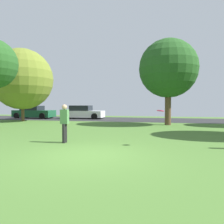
{
  "coord_description": "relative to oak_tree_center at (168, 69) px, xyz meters",
  "views": [
    {
      "loc": [
        2.27,
        -6.6,
        1.65
      ],
      "look_at": [
        0.0,
        3.45,
        1.25
      ],
      "focal_mm": 35.56,
      "sensor_mm": 36.0,
      "label": 1
    }
  ],
  "objects": [
    {
      "name": "parked_car_white",
      "position": [
        -8.92,
        5.39,
        -3.65
      ],
      "size": [
        4.52,
        2.07,
        1.43
      ],
      "color": "white",
      "rests_on": "ground_plane"
    },
    {
      "name": "road_strip",
      "position": [
        -2.71,
        5.11,
        -4.3
      ],
      "size": [
        44.0,
        6.4,
        0.01
      ],
      "primitive_type": "cube",
      "color": "#28282B",
      "rests_on": "ground_plane"
    },
    {
      "name": "birch_tree_lone",
      "position": [
        -13.01,
        0.65,
        -0.42
      ],
      "size": [
        5.57,
        5.57,
        6.67
      ],
      "color": "brown",
      "rests_on": "ground_plane"
    },
    {
      "name": "person_thrower",
      "position": [
        -4.43,
        -8.9,
        -3.42
      ],
      "size": [
        0.33,
        0.3,
        1.61
      ],
      "rotation": [
        0.0,
        0.0,
        0.03
      ],
      "color": "black",
      "rests_on": "ground_plane"
    },
    {
      "name": "ground_plane",
      "position": [
        -2.71,
        -10.89,
        -4.3
      ],
      "size": [
        44.0,
        44.0,
        0.0
      ],
      "primitive_type": "plane",
      "color": "#47702D"
    },
    {
      "name": "oak_tree_center",
      "position": [
        0.0,
        0.0,
        0.0
      ],
      "size": [
        4.46,
        4.46,
        6.55
      ],
      "color": "brown",
      "rests_on": "ground_plane"
    },
    {
      "name": "frisbee_disc",
      "position": [
        -0.5,
        -8.77,
        -2.93
      ],
      "size": [
        0.38,
        0.38,
        0.07
      ],
      "color": "#EA2D6B"
    },
    {
      "name": "parked_car_green",
      "position": [
        -14.44,
        4.71,
        -3.66
      ],
      "size": [
        4.42,
        2.1,
        1.39
      ],
      "color": "#195633",
      "rests_on": "ground_plane"
    }
  ]
}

